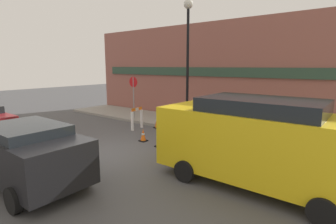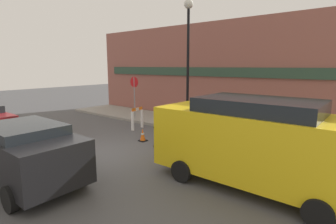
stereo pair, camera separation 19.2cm
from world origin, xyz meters
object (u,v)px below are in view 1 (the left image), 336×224
object	(u,v)px
streetlamp_post	(188,48)
parked_car_1	(27,151)
person_pedestrian	(280,118)
work_van	(259,139)
stop_sign	(134,91)
person_worker	(211,120)

from	to	relation	value
streetlamp_post	parked_car_1	size ratio (longest dim) A/B	1.58
person_pedestrian	work_van	xyz separation A→B (m)	(0.70, -4.50, 0.24)
stop_sign	parked_car_1	distance (m)	8.46
person_worker	parked_car_1	distance (m)	6.82
stop_sign	person_pedestrian	world-z (taller)	stop_sign
person_pedestrian	person_worker	bearing A→B (deg)	52.18
parked_car_1	work_van	xyz separation A→B (m)	(4.80, 3.67, 0.35)
work_van	stop_sign	bearing A→B (deg)	155.57
stop_sign	work_van	world-z (taller)	stop_sign
stop_sign	person_pedestrian	distance (m)	7.90
work_van	parked_car_1	bearing A→B (deg)	-142.65
person_pedestrian	parked_car_1	distance (m)	9.14
person_pedestrian	work_van	size ratio (longest dim) A/B	0.31
streetlamp_post	parked_car_1	xyz separation A→B (m)	(0.26, -7.83, -3.05)
person_worker	person_pedestrian	world-z (taller)	person_pedestrian
person_worker	work_van	bearing A→B (deg)	124.03
work_van	person_pedestrian	bearing A→B (deg)	98.85
person_worker	parked_car_1	xyz separation A→B (m)	(-1.81, -6.58, 0.02)
streetlamp_post	work_van	size ratio (longest dim) A/B	1.14
parked_car_1	streetlamp_post	bearing A→B (deg)	91.87
person_pedestrian	parked_car_1	world-z (taller)	person_pedestrian
person_worker	parked_car_1	world-z (taller)	person_worker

